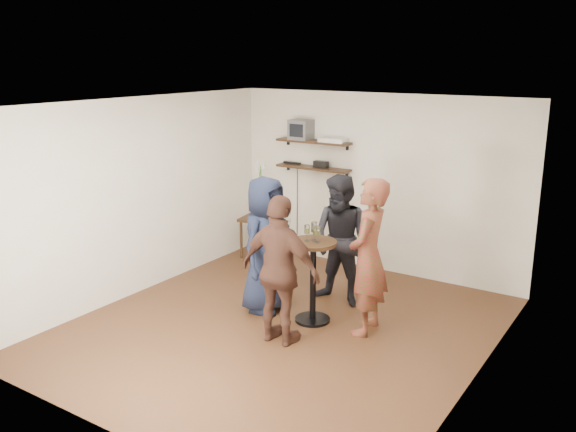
# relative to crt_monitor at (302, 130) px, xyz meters

# --- Properties ---
(room) EXTENTS (4.58, 5.08, 2.68)m
(room) POSITION_rel_crt_monitor_xyz_m (1.21, -2.38, -0.72)
(room) COLOR #412815
(room) RESTS_ON ground
(shelf_upper) EXTENTS (1.20, 0.25, 0.04)m
(shelf_upper) POSITION_rel_crt_monitor_xyz_m (0.21, 0.00, -0.17)
(shelf_upper) COLOR black
(shelf_upper) RESTS_ON room
(shelf_lower) EXTENTS (1.20, 0.25, 0.04)m
(shelf_lower) POSITION_rel_crt_monitor_xyz_m (0.21, 0.00, -0.57)
(shelf_lower) COLOR black
(shelf_lower) RESTS_ON room
(crt_monitor) EXTENTS (0.32, 0.30, 0.30)m
(crt_monitor) POSITION_rel_crt_monitor_xyz_m (0.00, 0.00, 0.00)
(crt_monitor) COLOR #59595B
(crt_monitor) RESTS_ON shelf_upper
(dvd_deck) EXTENTS (0.40, 0.24, 0.06)m
(dvd_deck) POSITION_rel_crt_monitor_xyz_m (0.56, 0.00, -0.12)
(dvd_deck) COLOR silver
(dvd_deck) RESTS_ON shelf_upper
(radio) EXTENTS (0.22, 0.10, 0.10)m
(radio) POSITION_rel_crt_monitor_xyz_m (0.35, 0.00, -0.50)
(radio) COLOR black
(radio) RESTS_ON shelf_lower
(power_strip) EXTENTS (0.30, 0.05, 0.03)m
(power_strip) POSITION_rel_crt_monitor_xyz_m (-0.20, 0.05, -0.54)
(power_strip) COLOR black
(power_strip) RESTS_ON shelf_lower
(side_table) EXTENTS (0.63, 0.63, 0.66)m
(side_table) POSITION_rel_crt_monitor_xyz_m (-0.51, -0.38, -1.47)
(side_table) COLOR black
(side_table) RESTS_ON room
(vase_lilies) EXTENTS (0.19, 0.19, 0.95)m
(vase_lilies) POSITION_rel_crt_monitor_xyz_m (-0.51, -0.38, -1.06)
(vase_lilies) COLOR white
(vase_lilies) RESTS_ON side_table
(drinks_table) EXTENTS (0.55, 0.55, 1.01)m
(drinks_table) POSITION_rel_crt_monitor_xyz_m (1.42, -2.00, -1.37)
(drinks_table) COLOR black
(drinks_table) RESTS_ON room
(wine_glass_fl) EXTENTS (0.06, 0.06, 0.19)m
(wine_glass_fl) POSITION_rel_crt_monitor_xyz_m (1.35, -2.03, -0.88)
(wine_glass_fl) COLOR silver
(wine_glass_fl) RESTS_ON drinks_table
(wine_glass_fr) EXTENTS (0.07, 0.07, 0.20)m
(wine_glass_fr) POSITION_rel_crt_monitor_xyz_m (1.49, -2.03, -0.88)
(wine_glass_fr) COLOR silver
(wine_glass_fr) RESTS_ON drinks_table
(wine_glass_bl) EXTENTS (0.07, 0.07, 0.21)m
(wine_glass_bl) POSITION_rel_crt_monitor_xyz_m (1.39, -1.94, -0.87)
(wine_glass_bl) COLOR silver
(wine_glass_bl) RESTS_ON drinks_table
(wine_glass_br) EXTENTS (0.06, 0.06, 0.19)m
(wine_glass_br) POSITION_rel_crt_monitor_xyz_m (1.43, -1.98, -0.89)
(wine_glass_br) COLOR silver
(wine_glass_br) RESTS_ON drinks_table
(person_plaid) EXTENTS (0.53, 0.72, 1.81)m
(person_plaid) POSITION_rel_crt_monitor_xyz_m (2.08, -1.90, -1.11)
(person_plaid) COLOR #B71430
(person_plaid) RESTS_ON room
(person_dark) EXTENTS (0.83, 0.66, 1.68)m
(person_dark) POSITION_rel_crt_monitor_xyz_m (1.44, -1.33, -1.18)
(person_dark) COLOR black
(person_dark) RESTS_ON room
(person_navy) EXTENTS (0.58, 0.86, 1.71)m
(person_navy) POSITION_rel_crt_monitor_xyz_m (0.75, -2.03, -1.16)
(person_navy) COLOR black
(person_navy) RESTS_ON room
(person_brown) EXTENTS (0.99, 0.43, 1.68)m
(person_brown) POSITION_rel_crt_monitor_xyz_m (1.41, -2.67, -1.18)
(person_brown) COLOR #492A1F
(person_brown) RESTS_ON room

